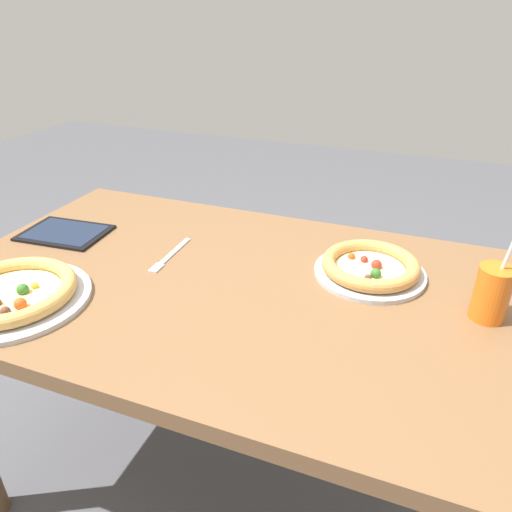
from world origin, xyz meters
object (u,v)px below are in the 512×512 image
Objects in this scene: pizza_far at (370,267)px; tablet at (65,233)px; drink_cup_colored at (492,293)px; fork at (169,256)px; pizza_near at (12,294)px.

tablet is (-0.88, -0.08, -0.02)m from pizza_far.
drink_cup_colored reaches higher than fork.
pizza_far is at bearing 160.83° from drink_cup_colored.
fork is at bearing -169.42° from pizza_far.
pizza_near is at bearing -162.20° from drink_cup_colored.
pizza_near is 1.69× the size of fork.
drink_cup_colored is 1.07× the size of fork.
pizza_far reaches higher than fork.
drink_cup_colored is 1.14m from tablet.
fork is at bearing -179.67° from drink_cup_colored.
tablet is at bearing -174.49° from pizza_far.
tablet is (-1.14, 0.01, -0.06)m from drink_cup_colored.
pizza_near is 1.24× the size of pizza_far.
pizza_far is at bearing 10.58° from fork.
tablet is (-0.36, 0.01, 0.00)m from fork.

